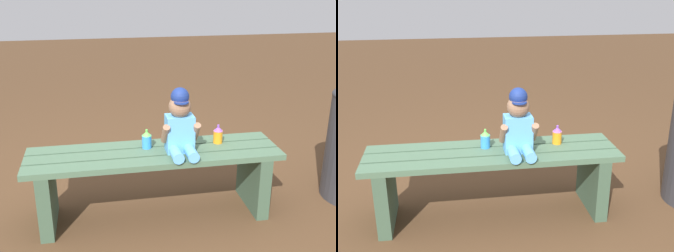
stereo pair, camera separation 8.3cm
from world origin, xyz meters
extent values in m
plane|color=#4C331E|center=(0.00, 0.00, 0.00)|extent=(16.00, 16.00, 0.00)
cube|color=#47664C|center=(0.00, -0.14, 0.43)|extent=(1.57, 0.12, 0.04)
cube|color=#47664C|center=(0.00, 0.00, 0.43)|extent=(1.57, 0.12, 0.04)
cube|color=#47664C|center=(0.00, 0.14, 0.43)|extent=(1.57, 0.12, 0.04)
cube|color=#3C5641|center=(-0.67, 0.00, 0.21)|extent=(0.08, 0.40, 0.41)
cube|color=#3C5641|center=(0.67, 0.00, 0.21)|extent=(0.08, 0.40, 0.41)
cube|color=#59A5E5|center=(0.16, -0.02, 0.56)|extent=(0.17, 0.12, 0.23)
sphere|color=#8C664C|center=(0.16, -0.02, 0.74)|extent=(0.14, 0.14, 0.14)
cylinder|color=navy|center=(0.16, -0.05, 0.77)|extent=(0.09, 0.09, 0.01)
sphere|color=navy|center=(0.16, -0.02, 0.80)|extent=(0.11, 0.11, 0.11)
cylinder|color=#5DAEF0|center=(0.11, -0.14, 0.48)|extent=(0.07, 0.16, 0.07)
cylinder|color=#5DAEF0|center=(0.20, -0.14, 0.48)|extent=(0.07, 0.16, 0.07)
cylinder|color=#8C664C|center=(0.06, -0.05, 0.58)|extent=(0.04, 0.12, 0.14)
cylinder|color=#8C664C|center=(0.25, -0.05, 0.58)|extent=(0.04, 0.12, 0.14)
cylinder|color=#338CE5|center=(-0.04, 0.06, 0.49)|extent=(0.06, 0.06, 0.08)
cone|color=#66CC4C|center=(-0.04, 0.06, 0.55)|extent=(0.06, 0.06, 0.03)
cylinder|color=#66CC4C|center=(-0.04, 0.06, 0.56)|extent=(0.01, 0.01, 0.02)
cylinder|color=orange|center=(0.43, 0.06, 0.49)|extent=(0.06, 0.06, 0.08)
cone|color=#8C4CCC|center=(0.43, 0.06, 0.55)|extent=(0.06, 0.06, 0.03)
cylinder|color=#8C4CCC|center=(0.43, 0.06, 0.56)|extent=(0.01, 0.01, 0.02)
camera|label=1|loc=(-0.35, -2.35, 1.49)|focal=44.56mm
camera|label=2|loc=(-0.27, -2.36, 1.49)|focal=44.56mm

